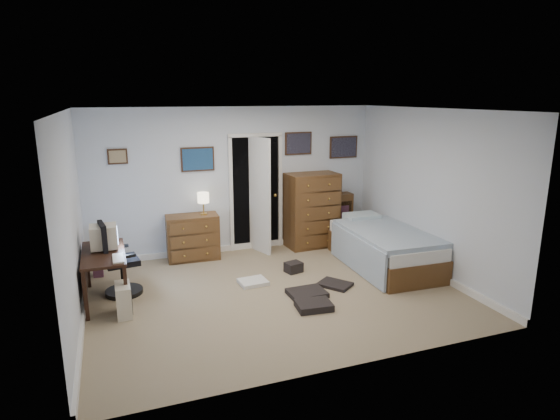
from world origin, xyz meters
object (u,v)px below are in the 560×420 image
Objects in this scene: office_chair at (118,267)px; low_dresser at (193,237)px; computer_desk at (98,264)px; tall_dresser at (312,210)px; bed at (383,247)px.

office_chair reaches higher than low_dresser.
computer_desk is at bearing -160.95° from office_chair.
low_dresser is (1.22, 1.10, -0.03)m from office_chair.
computer_desk is 1.38× the size of low_dresser.
low_dresser reaches higher than computer_desk.
low_dresser is at bearing 39.62° from computer_desk.
low_dresser is at bearing 33.33° from office_chair.
computer_desk is 1.92m from low_dresser.
tall_dresser reaches higher than bed.
office_chair is 0.78× the size of tall_dresser.
computer_desk is 0.30m from office_chair.
low_dresser reaches higher than bed.
office_chair is (0.24, 0.13, -0.11)m from computer_desk.
low_dresser is 2.17m from tall_dresser.
tall_dresser reaches higher than office_chair.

